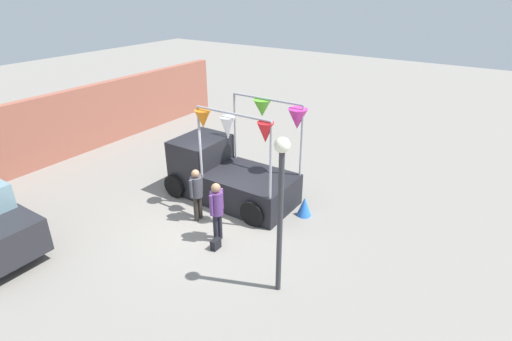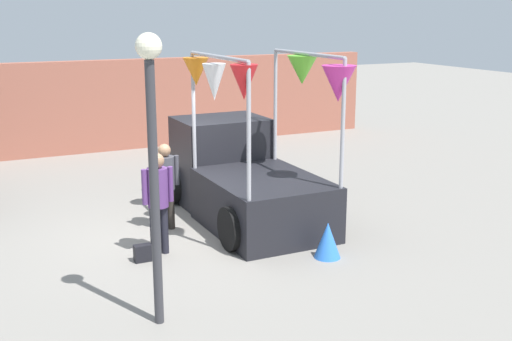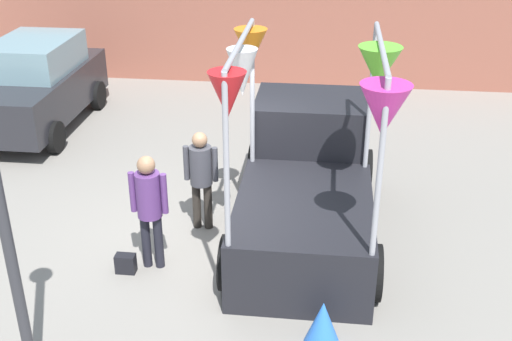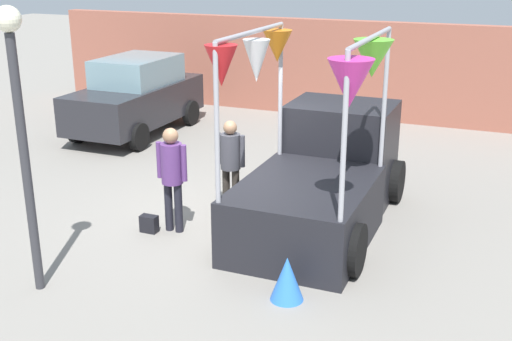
% 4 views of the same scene
% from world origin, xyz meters
% --- Properties ---
extents(ground_plane, '(60.00, 60.00, 0.00)m').
position_xyz_m(ground_plane, '(0.00, 0.00, 0.00)').
color(ground_plane, gray).
extents(vendor_truck, '(2.41, 4.15, 3.23)m').
position_xyz_m(vendor_truck, '(1.46, 0.54, 0.89)').
color(vendor_truck, black).
rests_on(vendor_truck, ground).
extents(parked_car, '(1.88, 4.00, 1.88)m').
position_xyz_m(parked_car, '(-4.43, 4.12, 0.94)').
color(parked_car, '#26262B').
rests_on(parked_car, ground).
extents(person_customer, '(0.53, 0.34, 1.72)m').
position_xyz_m(person_customer, '(-0.65, -0.80, 1.04)').
color(person_customer, black).
rests_on(person_customer, ground).
extents(person_vendor, '(0.53, 0.34, 1.62)m').
position_xyz_m(person_vendor, '(-0.15, 0.34, 0.97)').
color(person_vendor, '#2D2823').
rests_on(person_vendor, ground).
extents(handbag, '(0.28, 0.16, 0.28)m').
position_xyz_m(handbag, '(-1.00, -1.00, 0.14)').
color(handbag, black).
rests_on(handbag, ground).
extents(street_lamp, '(0.32, 0.32, 3.71)m').
position_xyz_m(street_lamp, '(-1.40, -3.14, 2.44)').
color(street_lamp, '#333338').
rests_on(street_lamp, ground).
extents(brick_boundary_wall, '(18.00, 0.36, 2.60)m').
position_xyz_m(brick_boundary_wall, '(0.00, 7.77, 1.30)').
color(brick_boundary_wall, '#9E5947').
rests_on(brick_boundary_wall, ground).
extents(folded_kite_bundle_azure, '(0.61, 0.61, 0.60)m').
position_xyz_m(folded_kite_bundle_azure, '(1.78, -2.16, 0.30)').
color(folded_kite_bundle_azure, blue).
rests_on(folded_kite_bundle_azure, ground).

